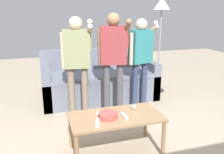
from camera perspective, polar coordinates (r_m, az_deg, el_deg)
ground_plane at (r=3.06m, az=0.98°, el=-15.54°), size 12.00×12.00×0.00m
couch at (r=4.38m, az=-3.11°, el=-1.11°), size 2.04×0.88×0.89m
coffee_table at (r=2.72m, az=0.92°, el=-10.40°), size 1.04×0.54×0.45m
snack_bowl at (r=2.63m, az=-1.00°, el=-9.30°), size 0.21×0.21×0.06m
game_remote_nunchuk at (r=2.88m, az=5.25°, el=-7.15°), size 0.06×0.09×0.05m
floor_lamp at (r=4.68m, az=11.85°, el=15.11°), size 0.31×0.31×1.82m
player_left at (r=3.44m, az=-8.49°, el=4.93°), size 0.45×0.34×1.52m
player_center at (r=3.53m, az=0.32°, el=5.87°), size 0.45×0.40×1.56m
player_right at (r=3.86m, az=6.93°, el=5.76°), size 0.46×0.28×1.47m
game_remote_wand_near at (r=2.66m, az=2.96°, el=-9.35°), size 0.04×0.15×0.03m
game_remote_wand_far at (r=2.51m, az=-3.52°, el=-10.97°), size 0.08×0.16×0.03m
game_remote_wand_spare at (r=2.69m, az=-2.42°, el=-8.98°), size 0.12×0.14×0.03m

